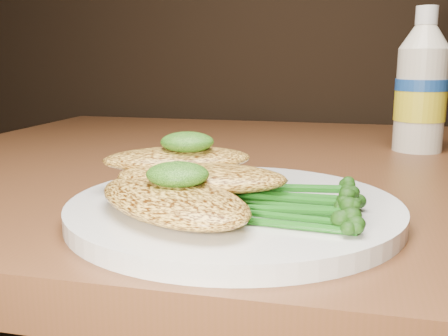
# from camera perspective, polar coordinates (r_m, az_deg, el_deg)

# --- Properties ---
(plate) EXTENTS (0.27, 0.27, 0.01)m
(plate) POSITION_cam_1_polar(r_m,az_deg,el_deg) (0.44, 1.13, -4.45)
(plate) COLOR silver
(plate) RESTS_ON dining_table
(chicken_front) EXTENTS (0.17, 0.16, 0.02)m
(chicken_front) POSITION_cam_1_polar(r_m,az_deg,el_deg) (0.39, -5.64, -3.38)
(chicken_front) COLOR #EFBB4C
(chicken_front) RESTS_ON plate
(chicken_mid) EXTENTS (0.15, 0.08, 0.02)m
(chicken_mid) POSITION_cam_1_polar(r_m,az_deg,el_deg) (0.43, -2.49, -1.05)
(chicken_mid) COLOR #EFBB4C
(chicken_mid) RESTS_ON plate
(chicken_back) EXTENTS (0.15, 0.11, 0.02)m
(chicken_back) POSITION_cam_1_polar(r_m,az_deg,el_deg) (0.47, -5.05, 0.97)
(chicken_back) COLOR #EFBB4C
(chicken_back) RESTS_ON plate
(pesto_front) EXTENTS (0.06, 0.05, 0.02)m
(pesto_front) POSITION_cam_1_polar(r_m,az_deg,el_deg) (0.39, -5.05, -0.68)
(pesto_front) COLOR black
(pesto_front) RESTS_ON chicken_front
(pesto_back) EXTENTS (0.05, 0.05, 0.02)m
(pesto_back) POSITION_cam_1_polar(r_m,az_deg,el_deg) (0.46, -4.00, 2.82)
(pesto_back) COLOR black
(pesto_back) RESTS_ON chicken_back
(broccolini_bundle) EXTENTS (0.15, 0.13, 0.02)m
(broccolini_bundle) POSITION_cam_1_polar(r_m,az_deg,el_deg) (0.40, 6.85, -3.35)
(broccolini_bundle) COLOR #185913
(broccolini_bundle) RESTS_ON plate
(mayo_bottle) EXTENTS (0.08, 0.08, 0.20)m
(mayo_bottle) POSITION_cam_1_polar(r_m,az_deg,el_deg) (0.78, 20.60, 8.88)
(mayo_bottle) COLOR beige
(mayo_bottle) RESTS_ON dining_table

